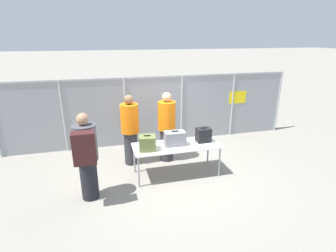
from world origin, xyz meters
name	(u,v)px	position (x,y,z in m)	size (l,w,h in m)	color
ground_plane	(171,171)	(0.00, 0.00, 0.00)	(120.00, 120.00, 0.00)	gray
fence_section	(155,109)	(0.02, 1.96, 1.09)	(8.84, 0.07, 2.08)	#9EA0A5
inspection_table	(176,147)	(0.07, -0.20, 0.72)	(2.05, 0.81, 0.77)	silver
suitcase_olive	(147,143)	(-0.63, -0.28, 0.93)	(0.42, 0.40, 0.35)	#566033
suitcase_grey	(175,138)	(0.04, -0.18, 0.94)	(0.50, 0.31, 0.36)	slate
suitcase_black	(203,135)	(0.76, -0.15, 0.94)	(0.34, 0.26, 0.37)	black
traveler_hooded	(86,155)	(-1.93, -0.75, 1.01)	(0.45, 0.70, 1.84)	black
security_worker_near	(167,126)	(0.05, 0.64, 0.96)	(0.46, 0.46, 1.86)	#2D2D33
security_worker_far	(130,129)	(-0.91, 0.68, 0.95)	(0.46, 0.46, 1.84)	#2D2D33
utility_trailer	(187,114)	(1.55, 3.36, 0.41)	(3.77, 2.22, 0.70)	#B2B2B7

